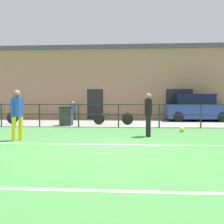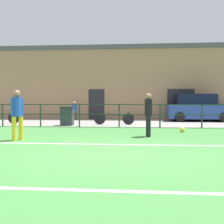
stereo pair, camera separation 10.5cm
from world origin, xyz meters
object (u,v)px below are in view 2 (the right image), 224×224
soccer_ball_match (182,129)px  parked_car_red (198,108)px  player_goalkeeper (148,112)px  bicycle_parked_1 (1,118)px  bicycle_parked_0 (114,119)px  spectator_child (74,109)px  trash_bin_0 (67,116)px  player_striker (17,112)px

soccer_ball_match → parked_car_red: bearing=70.2°
player_goalkeeper → parked_car_red: 7.96m
parked_car_red → bicycle_parked_1: size_ratio=1.78×
bicycle_parked_0 → soccer_ball_match: bearing=-42.4°
player_goalkeeper → spectator_child: 8.52m
bicycle_parked_0 → trash_bin_0: (-2.44, -0.59, 0.18)m
player_striker → trash_bin_0: (0.42, 4.97, -0.44)m
parked_car_red → trash_bin_0: parked_car_red is taller
bicycle_parked_1 → player_goalkeeper: bearing=-28.5°
soccer_ball_match → parked_car_red: 6.03m
soccer_ball_match → parked_car_red: (2.03, 5.64, 0.71)m
bicycle_parked_1 → player_striker: bearing=-57.4°
player_goalkeeper → bicycle_parked_0: (-1.59, 4.33, -0.57)m
soccer_ball_match → player_goalkeeper: bearing=-135.7°
soccer_ball_match → trash_bin_0: trash_bin_0 is taller
soccer_ball_match → bicycle_parked_0: (-3.11, 2.85, 0.23)m
spectator_child → bicycle_parked_1: 4.63m
bicycle_parked_0 → trash_bin_0: size_ratio=2.20×
soccer_ball_match → spectator_child: size_ratio=0.18×
player_goalkeeper → bicycle_parked_1: 9.10m
player_striker → parked_car_red: parked_car_red is taller
spectator_child → trash_bin_0: size_ratio=1.26×
bicycle_parked_0 → bicycle_parked_1: bearing=180.0°
bicycle_parked_1 → trash_bin_0: size_ratio=2.18×
soccer_ball_match → spectator_child: 8.33m
player_goalkeeper → parked_car_red: (3.56, 7.12, -0.09)m
player_goalkeeper → trash_bin_0: player_goalkeeper is taller
player_striker → spectator_child: player_striker is taller
player_goalkeeper → bicycle_parked_1: player_goalkeeper is taller
parked_car_red → bicycle_parked_0: bearing=-151.5°
parked_car_red → player_striker: bearing=-133.8°
parked_car_red → trash_bin_0: 8.30m
parked_car_red → trash_bin_0: bearing=-156.0°
spectator_child → soccer_ball_match: bearing=138.8°
player_goalkeeper → player_striker: 4.60m
bicycle_parked_0 → bicycle_parked_1: size_ratio=1.01×
player_striker → bicycle_parked_0: player_striker is taller
player_striker → bicycle_parked_0: (2.85, 5.55, -0.61)m
player_striker → soccer_ball_match: (5.96, 2.71, -0.85)m
bicycle_parked_1 → trash_bin_0: (3.97, -0.59, 0.16)m
player_goalkeeper → trash_bin_0: 5.51m
player_goalkeeper → bicycle_parked_1: size_ratio=0.74×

